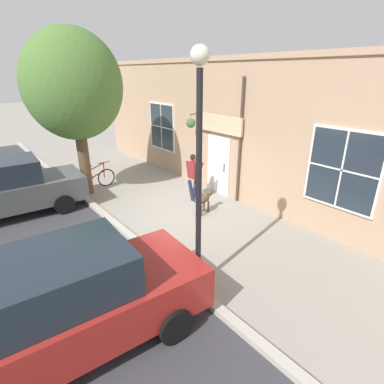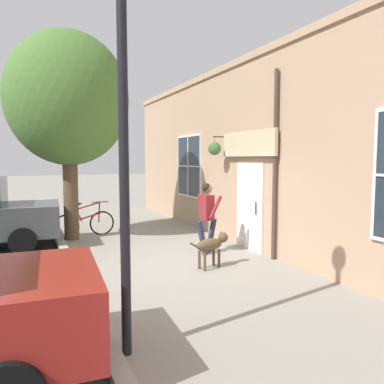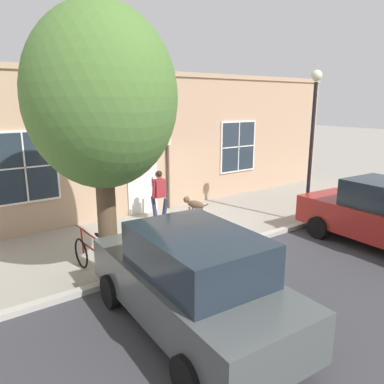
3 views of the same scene
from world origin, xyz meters
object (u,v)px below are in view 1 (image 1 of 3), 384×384
(pedestrian_walking, at_px, (193,173))
(parked_car_nearest_curb, at_px, (6,188))
(leaning_bicycle, at_px, (95,180))
(street_lamp, at_px, (199,144))
(dog_on_leash, at_px, (204,199))
(parked_car_mid_block, at_px, (68,302))
(street_tree_by_curb, at_px, (76,88))

(pedestrian_walking, height_order, parked_car_nearest_curb, parked_car_nearest_curb)
(leaning_bicycle, distance_m, street_lamp, 7.27)
(dog_on_leash, bearing_deg, parked_car_mid_block, 26.51)
(dog_on_leash, bearing_deg, street_tree_by_curb, -60.89)
(street_tree_by_curb, height_order, parked_car_nearest_curb, street_tree_by_curb)
(street_tree_by_curb, xyz_separation_m, parked_car_mid_block, (2.73, 6.43, -2.82))
(parked_car_nearest_curb, xyz_separation_m, parked_car_mid_block, (0.12, 6.14, 0.00))
(pedestrian_walking, relative_size, dog_on_leash, 1.60)
(leaning_bicycle, bearing_deg, dog_on_leash, 114.33)
(street_tree_by_curb, bearing_deg, street_lamp, 88.19)
(parked_car_mid_block, bearing_deg, leaning_bicycle, -114.79)
(street_tree_by_curb, distance_m, leaning_bicycle, 3.34)
(parked_car_nearest_curb, distance_m, parked_car_mid_block, 6.15)
(leaning_bicycle, height_order, street_lamp, street_lamp)
(street_tree_by_curb, distance_m, parked_car_nearest_curb, 3.85)
(street_tree_by_curb, relative_size, leaning_bicycle, 3.24)
(leaning_bicycle, bearing_deg, street_lamp, 85.46)
(pedestrian_walking, relative_size, leaning_bicycle, 0.96)
(leaning_bicycle, height_order, parked_car_mid_block, parked_car_mid_block)
(dog_on_leash, bearing_deg, parked_car_nearest_curb, -37.44)
(dog_on_leash, distance_m, parked_car_nearest_curb, 6.07)
(street_tree_by_curb, height_order, parked_car_mid_block, street_tree_by_curb)
(dog_on_leash, bearing_deg, leaning_bicycle, -65.67)
(dog_on_leash, bearing_deg, street_lamp, 47.03)
(street_tree_by_curb, height_order, street_lamp, street_tree_by_curb)
(parked_car_nearest_curb, height_order, street_lamp, street_lamp)
(leaning_bicycle, bearing_deg, street_tree_by_curb, 30.09)
(parked_car_nearest_curb, bearing_deg, street_lamp, 110.90)
(parked_car_mid_block, bearing_deg, dog_on_leash, -153.49)
(street_tree_by_curb, xyz_separation_m, leaning_bicycle, (-0.33, -0.19, -3.32))
(dog_on_leash, xyz_separation_m, leaning_bicycle, (1.88, -4.16, -0.09))
(dog_on_leash, relative_size, parked_car_mid_block, 0.23)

